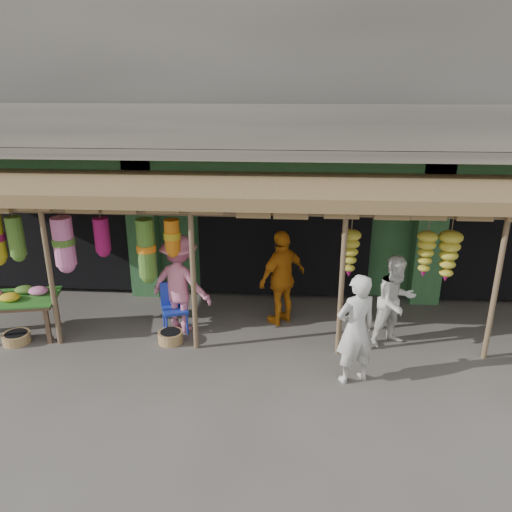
# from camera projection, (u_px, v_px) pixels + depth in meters

# --- Properties ---
(ground) EXTENTS (80.00, 80.00, 0.00)m
(ground) POSITION_uv_depth(u_px,v_px,m) (281.00, 345.00, 9.00)
(ground) COLOR #514C47
(ground) RESTS_ON ground
(building) EXTENTS (16.40, 6.80, 7.00)m
(building) POSITION_uv_depth(u_px,v_px,m) (287.00, 127.00, 12.42)
(building) COLOR gray
(building) RESTS_ON ground
(awning) EXTENTS (14.00, 2.70, 2.79)m
(awning) POSITION_uv_depth(u_px,v_px,m) (275.00, 195.00, 8.88)
(awning) COLOR brown
(awning) RESTS_ON ground
(flower_table) EXTENTS (1.69, 1.19, 0.92)m
(flower_table) POSITION_uv_depth(u_px,v_px,m) (14.00, 299.00, 9.06)
(flower_table) COLOR brown
(flower_table) RESTS_ON ground
(blue_chair) EXTENTS (0.58, 0.59, 0.94)m
(blue_chair) POSITION_uv_depth(u_px,v_px,m) (174.00, 304.00, 9.39)
(blue_chair) COLOR #1B35B1
(blue_chair) RESTS_ON ground
(basket_mid) EXTENTS (0.52, 0.52, 0.19)m
(basket_mid) POSITION_uv_depth(u_px,v_px,m) (17.00, 338.00, 9.04)
(basket_mid) COLOR #9A7145
(basket_mid) RESTS_ON ground
(basket_right) EXTENTS (0.50, 0.50, 0.21)m
(basket_right) POSITION_uv_depth(u_px,v_px,m) (171.00, 337.00, 9.05)
(basket_right) COLOR #9E754A
(basket_right) RESTS_ON ground
(person_front) EXTENTS (0.78, 0.66, 1.81)m
(person_front) POSITION_uv_depth(u_px,v_px,m) (356.00, 329.00, 7.65)
(person_front) COLOR silver
(person_front) RESTS_ON ground
(person_right) EXTENTS (1.02, 0.94, 1.68)m
(person_right) POSITION_uv_depth(u_px,v_px,m) (395.00, 301.00, 8.76)
(person_right) COLOR silver
(person_right) RESTS_ON ground
(person_vendor) EXTENTS (1.11, 1.09, 1.87)m
(person_vendor) POSITION_uv_depth(u_px,v_px,m) (282.00, 278.00, 9.53)
(person_vendor) COLOR orange
(person_vendor) RESTS_ON ground
(person_shopper) EXTENTS (1.38, 1.07, 1.88)m
(person_shopper) POSITION_uv_depth(u_px,v_px,m) (180.00, 284.00, 9.25)
(person_shopper) COLOR pink
(person_shopper) RESTS_ON ground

